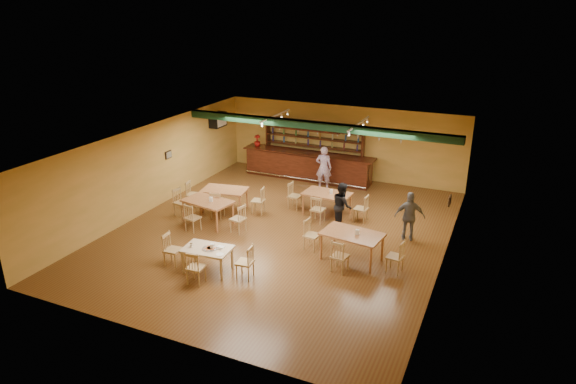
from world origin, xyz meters
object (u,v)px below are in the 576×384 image
at_px(bar_counter, 308,166).
at_px(patron_bar, 324,168).
at_px(dining_table_a, 225,199).
at_px(dining_table_b, 327,204).
at_px(dining_table_c, 208,212).
at_px(near_table, 208,259).
at_px(patron_right_a, 342,205).
at_px(dining_table_d, 352,247).

distance_m(bar_counter, patron_bar, 1.32).
distance_m(bar_counter, dining_table_a, 4.50).
height_order(dining_table_a, dining_table_b, dining_table_b).
height_order(dining_table_c, patron_bar, patron_bar).
distance_m(near_table, patron_right_a, 4.87).
xyz_separation_m(dining_table_d, patron_right_a, (-0.97, 2.02, 0.35)).
relative_size(near_table, patron_bar, 0.75).
distance_m(dining_table_a, patron_right_a, 4.25).
distance_m(dining_table_d, patron_right_a, 2.27).
distance_m(dining_table_a, dining_table_d, 5.49).
bearing_deg(near_table, dining_table_c, 117.29).
xyz_separation_m(patron_bar, patron_right_a, (1.82, -3.20, -0.09)).
bearing_deg(patron_bar, dining_table_d, 107.77).
height_order(dining_table_a, dining_table_d, dining_table_d).
distance_m(dining_table_b, dining_table_c, 4.03).
relative_size(dining_table_c, dining_table_d, 0.96).
relative_size(dining_table_d, patron_right_a, 1.09).
xyz_separation_m(near_table, patron_bar, (0.59, 7.41, 0.51)).
xyz_separation_m(bar_counter, patron_right_a, (2.81, -4.02, 0.20)).
bearing_deg(bar_counter, near_table, -87.22).
distance_m(bar_counter, dining_table_d, 7.13).
height_order(bar_counter, patron_bar, patron_bar).
bearing_deg(near_table, dining_table_b, 67.31).
distance_m(bar_counter, dining_table_b, 3.80).
bearing_deg(bar_counter, patron_bar, -39.67).
bearing_deg(dining_table_d, dining_table_a, 168.69).
bearing_deg(patron_bar, near_table, 75.11).
xyz_separation_m(dining_table_d, patron_bar, (-2.78, 5.22, 0.44)).
xyz_separation_m(bar_counter, near_table, (0.40, -8.24, -0.22)).
bearing_deg(patron_right_a, dining_table_a, 61.42).
bearing_deg(dining_table_a, dining_table_d, -28.52).
xyz_separation_m(dining_table_a, dining_table_d, (5.19, -1.78, 0.03)).
relative_size(bar_counter, dining_table_a, 3.61).
relative_size(bar_counter, patron_right_a, 3.62).
distance_m(bar_counter, near_table, 8.25).
distance_m(dining_table_b, dining_table_d, 3.33).
relative_size(dining_table_c, patron_bar, 0.94).
distance_m(dining_table_a, dining_table_c, 1.24).
distance_m(dining_table_c, near_table, 3.23).
height_order(dining_table_c, patron_right_a, patron_right_a).
distance_m(bar_counter, dining_table_c, 5.66).
bearing_deg(patron_bar, dining_table_c, 53.41).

